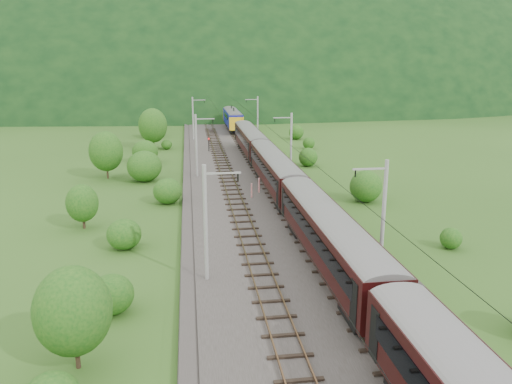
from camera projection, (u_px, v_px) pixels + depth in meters
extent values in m
plane|color=#294C17|center=(295.00, 278.00, 35.14)|extent=(600.00, 600.00, 0.00)
cube|color=#38332D|center=(272.00, 230.00, 44.69)|extent=(14.00, 220.00, 0.30)
cube|color=brown|center=(237.00, 228.00, 44.19)|extent=(0.08, 220.00, 0.15)
cube|color=brown|center=(253.00, 227.00, 44.38)|extent=(0.08, 220.00, 0.15)
cube|color=black|center=(245.00, 229.00, 44.32)|extent=(2.40, 220.00, 0.12)
cube|color=brown|center=(290.00, 225.00, 44.82)|extent=(0.08, 220.00, 0.15)
cube|color=brown|center=(306.00, 225.00, 45.00)|extent=(0.08, 220.00, 0.15)
cube|color=black|center=(298.00, 226.00, 44.94)|extent=(2.40, 220.00, 0.12)
cylinder|color=gray|center=(206.00, 223.00, 33.24)|extent=(0.28, 0.28, 8.00)
cube|color=gray|center=(223.00, 173.00, 32.53)|extent=(2.40, 0.12, 0.12)
cylinder|color=black|center=(238.00, 177.00, 32.74)|extent=(0.10, 0.10, 0.50)
cylinder|color=gray|center=(196.00, 146.00, 63.91)|extent=(0.28, 0.28, 8.00)
cube|color=gray|center=(205.00, 119.00, 63.20)|extent=(2.40, 0.12, 0.12)
cylinder|color=black|center=(213.00, 121.00, 63.41)|extent=(0.10, 0.10, 0.50)
cylinder|color=gray|center=(193.00, 118.00, 94.58)|extent=(0.28, 0.28, 8.00)
cube|color=gray|center=(199.00, 100.00, 93.87)|extent=(2.40, 0.12, 0.12)
cylinder|color=black|center=(204.00, 102.00, 94.08)|extent=(0.10, 0.10, 0.50)
cylinder|color=gray|center=(191.00, 104.00, 125.25)|extent=(0.28, 0.28, 8.00)
cube|color=gray|center=(196.00, 90.00, 124.54)|extent=(2.40, 0.12, 0.12)
cylinder|color=black|center=(200.00, 92.00, 124.75)|extent=(0.10, 0.10, 0.50)
cylinder|color=gray|center=(190.00, 96.00, 155.92)|extent=(0.28, 0.28, 8.00)
cube|color=gray|center=(194.00, 85.00, 155.21)|extent=(2.40, 0.12, 0.12)
cylinder|color=black|center=(197.00, 86.00, 155.42)|extent=(0.10, 0.10, 0.50)
cylinder|color=gray|center=(383.00, 216.00, 34.85)|extent=(0.28, 0.28, 8.00)
cube|color=gray|center=(370.00, 169.00, 33.83)|extent=(2.40, 0.12, 0.12)
cylinder|color=black|center=(355.00, 174.00, 33.78)|extent=(0.10, 0.10, 0.50)
cylinder|color=gray|center=(291.00, 144.00, 65.52)|extent=(0.28, 0.28, 8.00)
cube|color=gray|center=(282.00, 118.00, 64.50)|extent=(2.40, 0.12, 0.12)
cylinder|color=black|center=(275.00, 120.00, 64.45)|extent=(0.10, 0.10, 0.50)
cylinder|color=gray|center=(258.00, 117.00, 96.19)|extent=(0.28, 0.28, 8.00)
cube|color=gray|center=(251.00, 99.00, 95.17)|extent=(2.40, 0.12, 0.12)
cylinder|color=black|center=(246.00, 101.00, 95.12)|extent=(0.10, 0.10, 0.50)
cylinder|color=gray|center=(240.00, 104.00, 126.86)|extent=(0.28, 0.28, 8.00)
cube|color=gray|center=(236.00, 90.00, 125.84)|extent=(2.40, 0.12, 0.12)
cylinder|color=black|center=(232.00, 91.00, 125.79)|extent=(0.10, 0.10, 0.50)
cylinder|color=gray|center=(230.00, 95.00, 157.53)|extent=(0.28, 0.28, 8.00)
cube|color=gray|center=(226.00, 84.00, 156.51)|extent=(2.40, 0.12, 0.12)
cylinder|color=black|center=(223.00, 85.00, 156.46)|extent=(0.10, 0.10, 0.50)
cylinder|color=black|center=(245.00, 154.00, 42.61)|extent=(0.03, 198.00, 0.03)
cylinder|color=black|center=(300.00, 153.00, 43.23)|extent=(0.03, 198.00, 0.03)
ellipsoid|color=black|center=(200.00, 88.00, 284.33)|extent=(504.00, 360.00, 244.00)
ellipsoid|color=black|center=(2.00, 86.00, 307.07)|extent=(336.00, 280.00, 132.00)
cube|color=black|center=(329.00, 236.00, 34.96)|extent=(2.84, 21.55, 2.94)
cylinder|color=slate|center=(330.00, 218.00, 34.62)|extent=(2.84, 21.44, 2.84)
cube|color=black|center=(309.00, 232.00, 34.68)|extent=(0.05, 18.96, 1.13)
cube|color=black|center=(349.00, 230.00, 35.06)|extent=(0.05, 18.96, 1.13)
cube|color=black|center=(364.00, 312.00, 28.22)|extent=(2.15, 3.13, 0.88)
cube|color=black|center=(304.00, 227.00, 42.67)|extent=(2.15, 3.13, 0.88)
cube|color=black|center=(275.00, 170.00, 56.33)|extent=(2.84, 21.55, 2.94)
cylinder|color=slate|center=(275.00, 158.00, 55.99)|extent=(2.84, 21.44, 2.84)
cube|color=black|center=(262.00, 167.00, 56.05)|extent=(0.05, 18.96, 1.13)
cube|color=black|center=(287.00, 166.00, 56.42)|extent=(0.05, 18.96, 1.13)
cube|color=black|center=(287.00, 204.00, 49.58)|extent=(2.15, 3.13, 0.88)
cube|color=black|center=(265.00, 172.00, 64.04)|extent=(2.15, 3.13, 0.88)
cube|color=black|center=(250.00, 140.00, 77.70)|extent=(2.84, 21.55, 2.94)
cylinder|color=slate|center=(250.00, 131.00, 77.36)|extent=(2.84, 21.44, 2.84)
cube|color=black|center=(241.00, 138.00, 77.42)|extent=(0.05, 18.96, 1.13)
cube|color=black|center=(260.00, 137.00, 77.79)|extent=(0.05, 18.96, 1.13)
cube|color=black|center=(257.00, 161.00, 70.95)|extent=(2.15, 3.13, 0.88)
cube|color=black|center=(245.00, 144.00, 85.41)|extent=(2.15, 3.13, 0.88)
cube|color=#131796|center=(233.00, 118.00, 107.51)|extent=(2.84, 17.63, 2.94)
cylinder|color=slate|center=(233.00, 112.00, 107.18)|extent=(2.84, 17.54, 2.84)
cube|color=black|center=(226.00, 116.00, 107.24)|extent=(0.05, 15.52, 1.13)
cube|color=black|center=(239.00, 116.00, 107.61)|extent=(0.05, 15.52, 1.13)
cube|color=black|center=(235.00, 131.00, 102.08)|extent=(2.15, 3.13, 0.88)
cube|color=black|center=(230.00, 123.00, 113.91)|extent=(2.15, 3.13, 0.88)
cube|color=gold|center=(229.00, 115.00, 115.82)|extent=(2.90, 0.50, 2.64)
cube|color=gold|center=(236.00, 124.00, 99.30)|extent=(2.90, 0.50, 2.64)
cube|color=black|center=(231.00, 107.00, 109.88)|extent=(0.08, 1.60, 0.88)
cylinder|color=red|center=(252.00, 190.00, 54.52)|extent=(0.17, 0.17, 1.59)
cylinder|color=red|center=(259.00, 185.00, 56.58)|extent=(0.18, 0.18, 1.70)
cylinder|color=black|center=(209.00, 145.00, 82.66)|extent=(0.14, 0.14, 2.00)
sphere|color=red|center=(209.00, 139.00, 82.39)|extent=(0.24, 0.24, 0.24)
ellipsoid|color=#154B14|center=(111.00, 294.00, 29.91)|extent=(2.72, 2.72, 2.44)
ellipsoid|color=#154B14|center=(124.00, 234.00, 40.23)|extent=(2.79, 2.79, 2.51)
ellipsoid|color=#154B14|center=(168.00, 191.00, 53.08)|extent=(3.07, 3.07, 2.76)
ellipsoid|color=#154B14|center=(144.00, 166.00, 62.80)|extent=(4.35, 4.35, 3.91)
ellipsoid|color=#154B14|center=(145.00, 152.00, 74.27)|extent=(3.83, 3.83, 3.44)
ellipsoid|color=#154B14|center=(167.00, 145.00, 86.18)|extent=(1.84, 1.84, 1.66)
ellipsoid|color=#154B14|center=(151.00, 128.00, 99.29)|extent=(4.09, 4.09, 3.68)
ellipsoid|color=#154B14|center=(155.00, 127.00, 108.68)|extent=(1.89, 1.89, 1.70)
ellipsoid|color=#154B14|center=(158.00, 118.00, 119.49)|extent=(3.77, 3.77, 3.39)
cylinder|color=black|center=(76.00, 342.00, 24.45)|extent=(0.24, 0.24, 2.91)
ellipsoid|color=#154B14|center=(73.00, 311.00, 24.03)|extent=(3.75, 3.75, 4.49)
cylinder|color=black|center=(83.00, 217.00, 45.25)|extent=(0.24, 0.24, 2.24)
ellipsoid|color=#154B14|center=(82.00, 203.00, 44.93)|extent=(2.88, 2.88, 3.45)
cylinder|color=black|center=(107.00, 166.00, 64.44)|extent=(0.24, 0.24, 3.35)
ellipsoid|color=#154B14|center=(106.00, 151.00, 63.96)|extent=(4.31, 4.31, 5.17)
cylinder|color=black|center=(153.00, 138.00, 86.24)|extent=(0.24, 0.24, 3.82)
ellipsoid|color=#154B14|center=(153.00, 125.00, 85.69)|extent=(4.91, 4.91, 5.89)
ellipsoid|color=#154B14|center=(451.00, 239.00, 40.44)|extent=(1.76, 1.76, 1.59)
ellipsoid|color=#154B14|center=(366.00, 188.00, 53.71)|extent=(3.46, 3.46, 3.12)
ellipsoid|color=#154B14|center=(308.00, 158.00, 72.09)|extent=(2.72, 2.72, 2.44)
ellipsoid|color=#154B14|center=(309.00, 144.00, 86.32)|extent=(2.07, 2.07, 1.86)
ellipsoid|color=#154B14|center=(296.00, 133.00, 96.95)|extent=(2.85, 2.85, 2.57)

